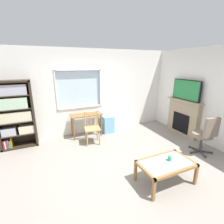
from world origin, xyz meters
The scene contains 12 objects.
ground centered at (0.00, 0.00, -0.01)m, with size 6.38×5.45×0.02m, color gray.
wall_back_with_window centered at (0.03, 2.22, 1.31)m, with size 5.38×0.15×2.64m.
wall_right centered at (2.75, 0.00, 1.32)m, with size 0.12×4.65×2.64m, color white.
bookshelf centered at (-2.13, 1.98, 0.97)m, with size 0.90×0.38×1.81m.
desk_under_window centered at (-0.26, 1.87, 0.59)m, with size 0.95×0.41×0.72m.
wooden_chair centered at (-0.24, 1.36, 0.46)m, with size 0.48×0.46×0.90m.
plastic_drawer_unit centered at (0.46, 1.92, 0.28)m, with size 0.35×0.40×0.55m, color #72ADDB.
fireplace centered at (2.60, 0.78, 0.57)m, with size 0.26×1.22×1.13m.
tv centered at (2.58, 0.78, 1.44)m, with size 0.06×0.99×0.62m.
office_chair centered at (2.13, -0.36, 0.55)m, with size 0.57×0.58×1.00m.
coffee_table centered at (0.53, -0.79, 0.37)m, with size 1.03×0.61×0.43m.
sippy_cup centered at (0.64, -0.76, 0.47)m, with size 0.07×0.07×0.09m, color #33B770.
Camera 1 is at (-1.49, -2.83, 2.21)m, focal length 26.37 mm.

